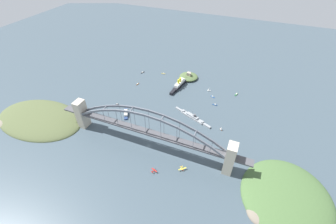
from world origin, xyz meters
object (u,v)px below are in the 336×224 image
Objects in this scene: naval_cruiser at (193,117)px; harbor_ferry_steamer at (126,114)px; small_boat_7 at (143,72)px; small_boat_8 at (215,105)px; small_boat_3 at (209,89)px; small_boat_5 at (117,104)px; small_boat_4 at (138,84)px; seaplane_taxiing_near_bridge at (154,171)px; small_boat_2 at (221,128)px; small_boat_1 at (236,94)px; harbor_arch_bridge at (148,132)px; ocean_liner at (180,84)px; seaplane_second_in_formation at (182,169)px; small_boat_6 at (213,97)px; fort_island_mid_harbor at (189,76)px; small_boat_0 at (163,74)px.

harbor_ferry_steamer is (-115.66, -37.48, -0.07)m from naval_cruiser.
small_boat_8 reaches higher than small_boat_7.
small_boat_3 is 0.82× the size of small_boat_7.
small_boat_5 is (-31.53, 18.90, -1.65)m from harbor_ferry_steamer.
harbor_ferry_steamer is at bearing -132.32° from small_boat_3.
small_boat_8 is (173.19, -8.39, 0.15)m from small_boat_4.
seaplane_taxiing_near_bridge is 1.13× the size of small_boat_3.
small_boat_2 reaches higher than small_boat_5.
small_boat_2 is at bearing -93.39° from small_boat_1.
small_boat_7 is (-114.12, 199.13, -28.44)m from harbor_arch_bridge.
ocean_liner is 139.15m from small_boat_5.
small_boat_6 is (-2.19, 189.40, -1.17)m from seaplane_second_in_formation.
harbor_arch_bridge is 23.79× the size of small_boat_1.
fort_island_mid_harbor reaches higher than seaplane_taxiing_near_bridge.
small_boat_2 is at bearing -65.06° from small_boat_3.
small_boat_5 is at bearing -149.53° from small_boat_1.
small_boat_3 is at bearing 87.01° from naval_cruiser.
small_boat_0 is 71.57m from small_boat_4.
ocean_liner is at bearing 94.42° from harbor_arch_bridge.
small_boat_5 is at bearing -91.75° from small_boat_4.
small_boat_1 is at bearing 71.96° from seaplane_taxiing_near_bridge.
seaplane_second_in_formation reaches higher than small_boat_8.
small_boat_3 is (-56.01, -8.88, 3.12)m from small_boat_1.
harbor_arch_bridge is 31.55× the size of small_boat_4.
small_boat_7 is (-47.43, -13.80, -0.07)m from small_boat_0.
small_boat_7 is at bearing 104.91° from small_boat_4.
small_boat_1 is 2.03× the size of small_boat_5.
small_boat_2 is 0.90× the size of small_boat_3.
seaplane_second_in_formation reaches higher than small_boat_4.
seaplane_taxiing_near_bridge is 0.92× the size of small_boat_7.
seaplane_second_in_formation reaches higher than small_boat_0.
ocean_liner is 92.78m from small_boat_8.
seaplane_second_in_formation is at bearing -61.04° from small_boat_0.
small_boat_2 is 201.56m from small_boat_5.
small_boat_0 is 172.49m from small_boat_1.
harbor_ferry_steamer is 0.72× the size of fort_island_mid_harbor.
seaplane_second_in_formation is 1.16× the size of small_boat_3.
small_boat_5 is at bearing -123.56° from fort_island_mid_harbor.
naval_cruiser is 137.29m from fort_island_mid_harbor.
ocean_liner is 91.51m from small_boat_4.
small_boat_4 is at bearing 106.48° from harbor_ferry_steamer.
small_boat_1 is (104.66, 193.14, -28.37)m from harbor_arch_bridge.
harbor_ferry_steamer reaches higher than small_boat_6.
seaplane_taxiing_near_bridge is 0.99× the size of small_boat_0.
fort_island_mid_harbor is 4.24× the size of seaplane_taxiing_near_bridge.
ocean_liner is 5.95× the size of small_boat_1.
small_boat_6 is at bearing 69.64° from harbor_arch_bridge.
small_boat_2 is 211.52m from small_boat_4.
small_boat_0 is (-60.29, -4.15, -3.42)m from fort_island_mid_harbor.
small_boat_6 is at bearing -19.95° from small_boat_0.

